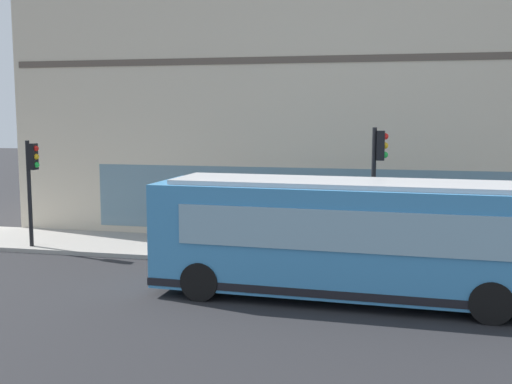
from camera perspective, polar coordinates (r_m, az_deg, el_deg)
ground at (r=17.08m, az=2.04°, el=-9.00°), size 120.00×120.00×0.00m
sidewalk_curb at (r=21.26m, az=4.22°, el=-5.56°), size 3.58×40.00×0.15m
building_corner at (r=27.23m, az=6.37°, el=9.85°), size 9.52×23.55×12.09m
city_bus_nearside at (r=16.21m, az=8.30°, el=-4.29°), size 2.94×10.13×3.07m
traffic_light_near_corner at (r=19.43m, az=11.05°, el=2.06°), size 0.32×0.49×4.19m
traffic_light_down_block at (r=22.84m, az=-19.79°, el=1.65°), size 0.32×0.49×3.69m
fire_hydrant at (r=20.47m, az=22.32°, el=-5.33°), size 0.35×0.35×0.74m
pedestrian_by_light_pole at (r=20.14m, az=8.07°, el=-3.05°), size 0.32×0.32×1.81m
pedestrian_walking_along_curb at (r=20.58m, az=-3.22°, el=-3.02°), size 0.32×0.32×1.68m
newspaper_vending_box at (r=21.76m, az=19.63°, el=-4.24°), size 0.44×0.42×0.90m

